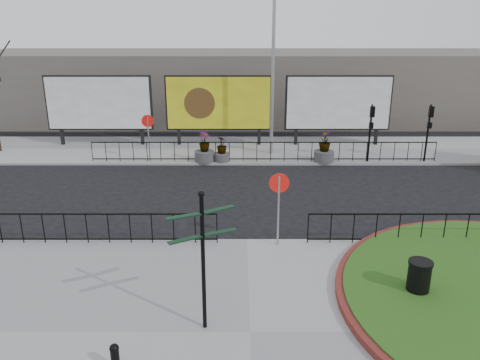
{
  "coord_description": "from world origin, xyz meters",
  "views": [
    {
      "loc": [
        -0.23,
        -14.35,
        7.08
      ],
      "look_at": [
        -0.24,
        1.75,
        1.64
      ],
      "focal_mm": 35.0,
      "sensor_mm": 36.0,
      "label": 1
    }
  ],
  "objects_px": {
    "bollard": "(115,356)",
    "litter_bin": "(419,279)",
    "lamp_post": "(273,67)",
    "planter_a": "(204,151)",
    "billboard_mid": "(219,103)",
    "fingerpost_sign": "(203,248)",
    "planter_b": "(222,152)",
    "planter_c": "(324,150)"
  },
  "relations": [
    {
      "from": "bollard",
      "to": "litter_bin",
      "type": "distance_m",
      "value": 7.85
    },
    {
      "from": "lamp_post",
      "to": "planter_a",
      "type": "bearing_deg",
      "value": -156.15
    },
    {
      "from": "billboard_mid",
      "to": "bollard",
      "type": "height_order",
      "value": "billboard_mid"
    },
    {
      "from": "planter_a",
      "to": "fingerpost_sign",
      "type": "bearing_deg",
      "value": -85.86
    },
    {
      "from": "billboard_mid",
      "to": "planter_b",
      "type": "xyz_separation_m",
      "value": [
        0.3,
        -3.57,
        -1.96
      ]
    },
    {
      "from": "planter_c",
      "to": "planter_b",
      "type": "bearing_deg",
      "value": 180.0
    },
    {
      "from": "lamp_post",
      "to": "planter_a",
      "type": "xyz_separation_m",
      "value": [
        -3.62,
        -1.6,
        -4.15
      ]
    },
    {
      "from": "bollard",
      "to": "planter_a",
      "type": "bearing_deg",
      "value": 87.26
    },
    {
      "from": "billboard_mid",
      "to": "litter_bin",
      "type": "height_order",
      "value": "billboard_mid"
    },
    {
      "from": "planter_a",
      "to": "lamp_post",
      "type": "bearing_deg",
      "value": 23.85
    },
    {
      "from": "bollard",
      "to": "planter_a",
      "type": "xyz_separation_m",
      "value": [
        0.75,
        15.66,
        0.21
      ]
    },
    {
      "from": "planter_b",
      "to": "litter_bin",
      "type": "bearing_deg",
      "value": -66.22
    },
    {
      "from": "lamp_post",
      "to": "fingerpost_sign",
      "type": "height_order",
      "value": "lamp_post"
    },
    {
      "from": "fingerpost_sign",
      "to": "litter_bin",
      "type": "xyz_separation_m",
      "value": [
        5.57,
        1.3,
        -1.57
      ]
    },
    {
      "from": "lamp_post",
      "to": "planter_a",
      "type": "height_order",
      "value": "lamp_post"
    },
    {
      "from": "fingerpost_sign",
      "to": "planter_a",
      "type": "relative_size",
      "value": 2.23
    },
    {
      "from": "billboard_mid",
      "to": "planter_c",
      "type": "relative_size",
      "value": 3.81
    },
    {
      "from": "planter_a",
      "to": "planter_c",
      "type": "distance_m",
      "value": 6.3
    },
    {
      "from": "planter_b",
      "to": "billboard_mid",
      "type": "bearing_deg",
      "value": 94.8
    },
    {
      "from": "billboard_mid",
      "to": "bollard",
      "type": "distance_m",
      "value": 19.4
    },
    {
      "from": "lamp_post",
      "to": "planter_c",
      "type": "relative_size",
      "value": 5.68
    },
    {
      "from": "fingerpost_sign",
      "to": "planter_c",
      "type": "relative_size",
      "value": 2.15
    },
    {
      "from": "litter_bin",
      "to": "planter_a",
      "type": "height_order",
      "value": "planter_a"
    },
    {
      "from": "fingerpost_sign",
      "to": "bollard",
      "type": "height_order",
      "value": "fingerpost_sign"
    },
    {
      "from": "bollard",
      "to": "litter_bin",
      "type": "bearing_deg",
      "value": 20.57
    },
    {
      "from": "lamp_post",
      "to": "billboard_mid",
      "type": "bearing_deg",
      "value": 146.75
    },
    {
      "from": "planter_b",
      "to": "planter_c",
      "type": "bearing_deg",
      "value": 0.0
    },
    {
      "from": "bollard",
      "to": "litter_bin",
      "type": "height_order",
      "value": "litter_bin"
    },
    {
      "from": "litter_bin",
      "to": "planter_a",
      "type": "xyz_separation_m",
      "value": [
        -6.6,
        12.9,
        0.02
      ]
    },
    {
      "from": "planter_a",
      "to": "planter_b",
      "type": "height_order",
      "value": "planter_a"
    },
    {
      "from": "fingerpost_sign",
      "to": "planter_c",
      "type": "height_order",
      "value": "fingerpost_sign"
    },
    {
      "from": "fingerpost_sign",
      "to": "planter_b",
      "type": "distance_m",
      "value": 14.29
    },
    {
      "from": "lamp_post",
      "to": "planter_b",
      "type": "relative_size",
      "value": 6.8
    },
    {
      "from": "lamp_post",
      "to": "planter_b",
      "type": "height_order",
      "value": "lamp_post"
    },
    {
      "from": "litter_bin",
      "to": "planter_a",
      "type": "relative_size",
      "value": 0.67
    },
    {
      "from": "lamp_post",
      "to": "planter_c",
      "type": "distance_m",
      "value": 5.16
    },
    {
      "from": "billboard_mid",
      "to": "fingerpost_sign",
      "type": "relative_size",
      "value": 1.78
    },
    {
      "from": "lamp_post",
      "to": "litter_bin",
      "type": "bearing_deg",
      "value": -78.39
    },
    {
      "from": "lamp_post",
      "to": "bollard",
      "type": "distance_m",
      "value": 18.33
    },
    {
      "from": "fingerpost_sign",
      "to": "bollard",
      "type": "relative_size",
      "value": 5.57
    },
    {
      "from": "litter_bin",
      "to": "planter_c",
      "type": "height_order",
      "value": "planter_c"
    },
    {
      "from": "lamp_post",
      "to": "fingerpost_sign",
      "type": "xyz_separation_m",
      "value": [
        -2.59,
        -15.8,
        -2.6
      ]
    }
  ]
}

